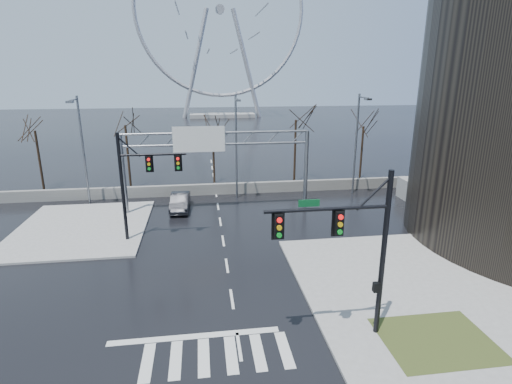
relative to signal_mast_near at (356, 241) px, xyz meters
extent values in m
plane|color=black|center=(-5.14, 4.04, -4.87)|extent=(260.00, 260.00, 0.00)
cube|color=gray|center=(4.86, 6.04, -4.80)|extent=(12.00, 10.00, 0.15)
cube|color=gray|center=(-16.14, 16.04, -4.80)|extent=(10.00, 12.00, 0.15)
cube|color=#35431C|center=(3.86, -0.96, -4.72)|extent=(5.00, 4.00, 0.02)
cube|color=slate|center=(-5.14, 24.04, -4.32)|extent=(52.00, 0.50, 1.10)
cylinder|color=black|center=(1.36, 0.04, -0.87)|extent=(0.24, 0.24, 8.00)
cylinder|color=black|center=(-1.34, 0.04, 1.53)|extent=(5.40, 0.16, 0.16)
cube|color=black|center=(-0.84, -0.11, 0.93)|extent=(0.35, 0.28, 1.05)
cube|color=black|center=(-3.44, -0.11, 0.93)|extent=(0.35, 0.28, 1.05)
cylinder|color=black|center=(-12.14, 13.04, -0.87)|extent=(0.24, 0.24, 8.00)
cylinder|color=black|center=(-9.84, 13.04, 1.53)|extent=(4.60, 0.16, 0.16)
cube|color=black|center=(-10.14, 12.89, 0.93)|extent=(0.35, 0.28, 1.05)
cube|color=black|center=(-8.14, 12.89, 0.93)|extent=(0.35, 0.28, 1.05)
cylinder|color=slate|center=(-13.14, 19.04, -1.37)|extent=(0.36, 0.36, 7.00)
cylinder|color=slate|center=(2.86, 19.04, -1.37)|extent=(0.36, 0.36, 7.00)
cylinder|color=slate|center=(-5.14, 19.04, 2.13)|extent=(16.00, 0.20, 0.20)
cylinder|color=slate|center=(-5.14, 19.04, 1.13)|extent=(16.00, 0.20, 0.20)
cube|color=#0A4B20|center=(-6.64, 18.89, 1.63)|extent=(4.20, 0.10, 2.00)
cube|color=silver|center=(-6.64, 18.83, 1.63)|extent=(4.40, 0.02, 2.20)
cylinder|color=slate|center=(-17.14, 22.54, 0.13)|extent=(0.20, 0.20, 10.00)
cylinder|color=slate|center=(-17.14, 21.44, 4.83)|extent=(0.12, 2.20, 0.12)
cube|color=slate|center=(-17.14, 20.44, 4.73)|extent=(0.50, 0.70, 0.18)
cylinder|color=slate|center=(-3.14, 22.54, 0.13)|extent=(0.20, 0.20, 10.00)
cylinder|color=slate|center=(-3.14, 21.44, 4.83)|extent=(0.12, 2.20, 0.12)
cube|color=slate|center=(-3.14, 20.44, 4.73)|extent=(0.50, 0.70, 0.18)
cylinder|color=slate|center=(8.86, 22.54, 0.13)|extent=(0.20, 0.20, 10.00)
cylinder|color=slate|center=(8.86, 21.44, 4.83)|extent=(0.12, 2.20, 0.12)
cube|color=slate|center=(8.86, 20.44, 4.73)|extent=(0.50, 0.70, 0.18)
cylinder|color=black|center=(-23.14, 28.04, -1.72)|extent=(0.24, 0.24, 6.30)
cylinder|color=black|center=(-14.14, 27.54, -1.50)|extent=(0.24, 0.24, 6.75)
cylinder|color=black|center=(-5.14, 28.54, -1.95)|extent=(0.24, 0.24, 5.85)
cylinder|color=black|center=(3.86, 27.54, -1.36)|extent=(0.24, 0.24, 7.02)
cylinder|color=black|center=(11.86, 28.04, -1.81)|extent=(0.24, 0.24, 6.12)
cube|color=gray|center=(-0.14, 99.04, -4.37)|extent=(18.00, 6.00, 1.00)
torus|color=#B2B2B7|center=(-0.14, 99.04, 23.13)|extent=(45.00, 1.00, 45.00)
cylinder|color=#B2B2B7|center=(-0.14, 99.04, 23.13)|extent=(2.40, 1.50, 2.40)
cylinder|color=#B2B2B7|center=(-7.14, 99.04, 9.13)|extent=(8.28, 1.20, 28.82)
cylinder|color=#B2B2B7|center=(6.86, 99.04, 9.13)|extent=(8.28, 1.20, 28.82)
imported|color=black|center=(-8.56, 19.60, -4.12)|extent=(1.77, 4.62, 1.50)
camera|label=1|loc=(-6.50, -15.24, 7.00)|focal=28.00mm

